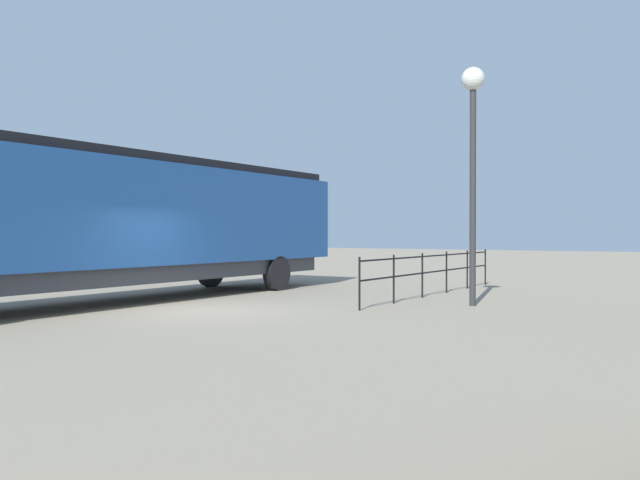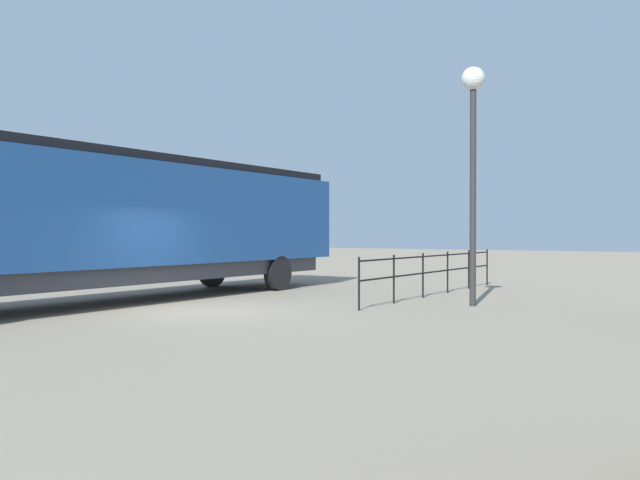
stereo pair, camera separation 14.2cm
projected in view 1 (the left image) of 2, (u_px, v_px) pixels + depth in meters
The scene contains 4 objects.
ground_plane at pixel (200, 311), 15.47m from camera, with size 120.00×120.00×0.00m, color gray.
locomotive at pixel (138, 220), 18.05m from camera, with size 3.10×15.87×3.89m.
lamp_post at pixel (473, 128), 16.55m from camera, with size 0.58×0.58×5.98m.
platform_fence at pixel (435, 268), 19.48m from camera, with size 0.05×9.23×1.27m.
Camera 1 is at (10.64, -11.55, 1.82)m, focal length 37.16 mm.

